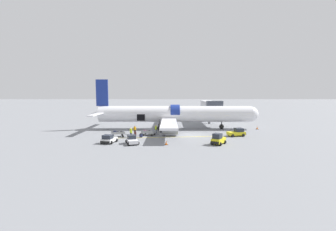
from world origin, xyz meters
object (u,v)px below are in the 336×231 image
ground_crew_loader_a (135,130)px  suitcase_on_tarmac_upright (141,136)px  airplane (173,114)px  suitcase_on_tarmac_spare (135,134)px  baggage_tug_mid (132,140)px  baggage_tug_rear (237,133)px  baggage_tug_spare (109,139)px  ground_crew_supervisor (131,132)px  baggage_cart_queued (118,134)px  baggage_tug_lead (218,140)px  ground_crew_driver (161,128)px  baggage_cart_loading (149,133)px  ground_crew_loader_b (156,129)px

ground_crew_loader_a → suitcase_on_tarmac_upright: bearing=-63.9°
airplane → suitcase_on_tarmac_spare: 10.99m
baggage_tug_mid → baggage_tug_rear: bearing=19.4°
baggage_tug_spare → ground_crew_supervisor: 5.21m
airplane → baggage_cart_queued: airplane is taller
baggage_tug_lead → ground_crew_driver: (-9.27, 10.46, 0.11)m
ground_crew_driver → suitcase_on_tarmac_upright: ground_crew_driver is taller
airplane → baggage_cart_loading: 9.18m
ground_crew_driver → suitcase_on_tarmac_upright: size_ratio=2.11×
ground_crew_loader_a → airplane: bearing=40.3°
baggage_tug_mid → suitcase_on_tarmac_upright: 5.21m
suitcase_on_tarmac_upright → ground_crew_loader_b: bearing=59.3°
baggage_tug_lead → baggage_cart_loading: size_ratio=0.85×
baggage_tug_rear → suitcase_on_tarmac_spare: baggage_tug_rear is taller
baggage_tug_spare → suitcase_on_tarmac_spare: bearing=62.6°
baggage_tug_rear → ground_crew_driver: (-14.18, 3.77, 0.20)m
baggage_tug_lead → ground_crew_driver: bearing=131.6°
ground_crew_loader_a → ground_crew_driver: size_ratio=1.03×
baggage_tug_mid → ground_crew_supervisor: (-1.01, 5.02, 0.35)m
ground_crew_loader_b → suitcase_on_tarmac_spare: 4.45m
ground_crew_supervisor → suitcase_on_tarmac_upright: 1.88m
suitcase_on_tarmac_upright → baggage_tug_mid: bearing=-98.5°
suitcase_on_tarmac_spare → ground_crew_driver: bearing=34.6°
baggage_tug_mid → ground_crew_loader_b: (3.21, 9.27, 0.27)m
baggage_tug_spare → ground_crew_loader_a: (2.99, 7.77, 0.27)m
baggage_cart_loading → ground_crew_loader_b: size_ratio=2.14×
baggage_tug_lead → ground_crew_supervisor: (-14.45, 5.25, 0.22)m
baggage_tug_rear → suitcase_on_tarmac_spare: 18.92m
baggage_tug_spare → baggage_tug_rear: bearing=14.7°
baggage_tug_rear → baggage_cart_queued: size_ratio=1.02×
ground_crew_loader_b → baggage_tug_lead: bearing=-42.9°
ground_crew_driver → suitcase_on_tarmac_spare: bearing=-145.4°
ground_crew_loader_a → ground_crew_loader_b: (4.06, 0.84, -0.01)m
suitcase_on_tarmac_upright → suitcase_on_tarmac_spare: suitcase_on_tarmac_spare is taller
baggage_tug_lead → baggage_cart_queued: size_ratio=0.88×
baggage_cart_loading → baggage_cart_queued: baggage_cart_queued is taller
ground_crew_supervisor → ground_crew_loader_b: bearing=45.2°
airplane → suitcase_on_tarmac_spare: airplane is taller
baggage_cart_loading → baggage_cart_queued: bearing=-162.6°
ground_crew_supervisor → suitcase_on_tarmac_upright: ground_crew_supervisor is taller
ground_crew_driver → suitcase_on_tarmac_spare: 5.78m
suitcase_on_tarmac_upright → ground_crew_loader_a: bearing=116.1°
baggage_cart_loading → ground_crew_supervisor: 3.82m
suitcase_on_tarmac_spare → airplane: bearing=47.4°
baggage_tug_rear → suitcase_on_tarmac_upright: 17.64m
baggage_tug_lead → baggage_cart_queued: bearing=160.9°
ground_crew_supervisor → baggage_tug_spare: bearing=-122.9°
baggage_tug_mid → suitcase_on_tarmac_spare: baggage_tug_mid is taller
airplane → baggage_tug_spare: 17.76m
baggage_cart_queued → ground_crew_driver: bearing=31.0°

